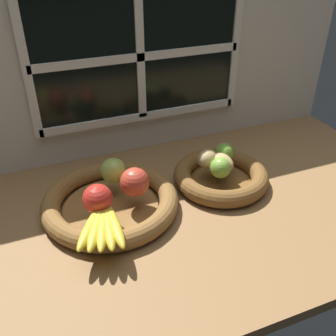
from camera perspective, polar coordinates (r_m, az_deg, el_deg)
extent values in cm
cube|color=olive|center=(107.92, 1.07, -4.51)|extent=(140.00, 90.00, 3.00)
cube|color=silver|center=(119.83, -4.50, 14.97)|extent=(140.00, 3.00, 55.00)
cube|color=black|center=(117.08, -4.28, 16.35)|extent=(64.00, 0.80, 38.00)
cube|color=white|center=(116.53, -4.18, 16.27)|extent=(2.40, 1.20, 38.00)
cube|color=white|center=(116.53, -4.18, 16.27)|extent=(64.00, 1.20, 2.40)
cube|color=white|center=(111.57, -20.45, 13.62)|extent=(2.40, 1.20, 40.40)
cube|color=white|center=(129.46, 10.06, 17.55)|extent=(2.40, 1.20, 40.40)
cube|color=white|center=(123.21, -3.83, 7.77)|extent=(64.00, 1.20, 2.40)
cylinder|color=brown|center=(102.52, -8.56, -5.83)|extent=(25.22, 25.22, 1.00)
torus|color=brown|center=(101.30, -8.65, -4.94)|extent=(35.75, 35.75, 4.99)
cylinder|color=brown|center=(112.14, 7.79, -1.99)|extent=(18.33, 18.33, 1.00)
torus|color=brown|center=(111.03, 7.86, -1.14)|extent=(27.35, 27.35, 4.99)
sphere|color=#CC422D|center=(96.73, -5.01, -2.10)|extent=(7.49, 7.49, 7.49)
sphere|color=red|center=(92.33, -10.50, -4.57)|extent=(7.33, 7.33, 7.33)
sphere|color=#99B74C|center=(102.56, -8.21, -0.37)|extent=(6.74, 6.74, 6.74)
ellipsoid|color=yellow|center=(88.74, -11.28, -8.30)|extent=(11.66, 16.28, 2.86)
ellipsoid|color=yellow|center=(88.42, -10.53, -8.38)|extent=(9.73, 17.07, 2.86)
ellipsoid|color=yellow|center=(88.23, -9.75, -8.38)|extent=(7.61, 17.52, 2.86)
ellipsoid|color=yellow|center=(88.19, -8.97, -8.32)|extent=(5.35, 17.65, 2.86)
ellipsoid|color=yellow|center=(88.29, -8.19, -8.18)|extent=(2.98, 17.44, 2.86)
sphere|color=brown|center=(94.98, -9.50, -4.95)|extent=(2.58, 2.58, 2.58)
ellipsoid|color=tan|center=(108.80, 5.91, 1.42)|extent=(8.09, 7.45, 5.19)
ellipsoid|color=tan|center=(108.51, 8.04, 0.92)|extent=(6.09, 8.69, 4.40)
sphere|color=#7AAD3D|center=(104.55, 7.86, 0.05)|extent=(5.78, 5.78, 5.78)
sphere|color=#6B9E33|center=(112.02, 8.44, 2.33)|extent=(5.61, 5.61, 5.61)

